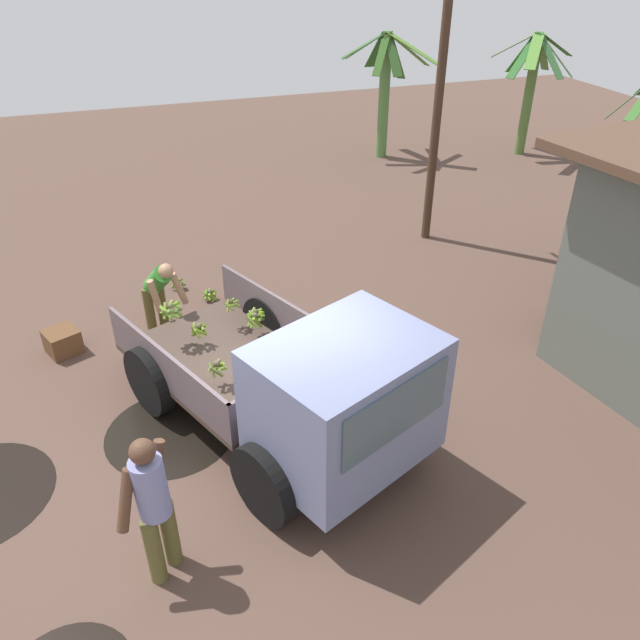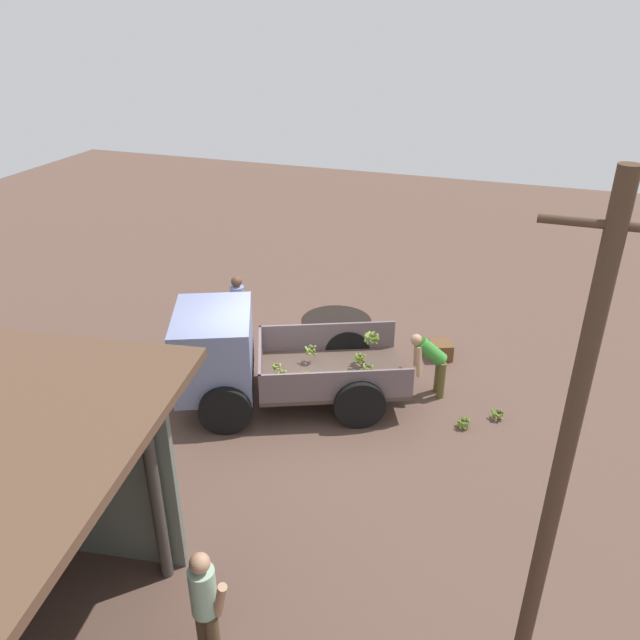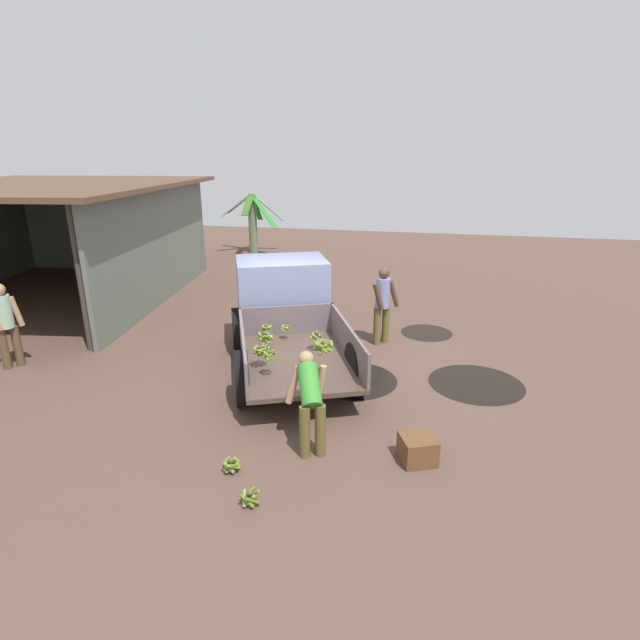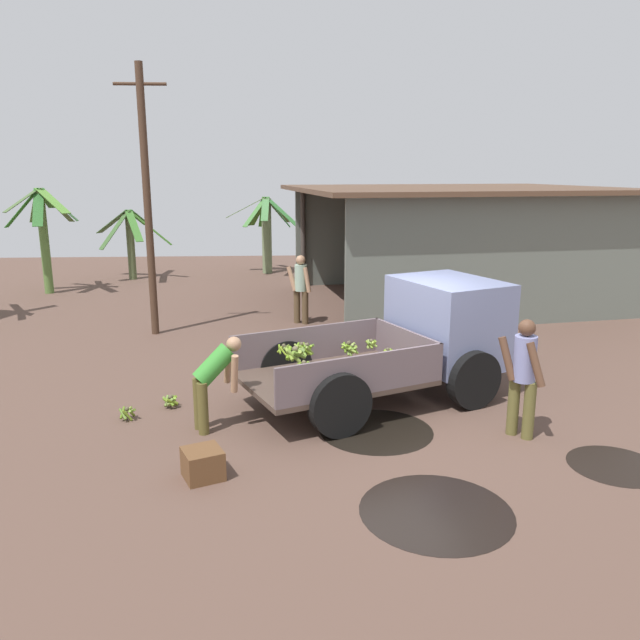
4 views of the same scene
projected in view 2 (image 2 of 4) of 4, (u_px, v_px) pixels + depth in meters
name	position (u px, v px, depth m)	size (l,w,h in m)	color
ground	(285.00, 394.00, 12.30)	(36.00, 36.00, 0.00)	brown
mud_patch_0	(320.00, 368.00, 13.15)	(1.65, 1.65, 0.01)	black
mud_patch_1	(224.00, 322.00, 15.05)	(1.19, 1.19, 0.01)	black
mud_patch_2	(336.00, 321.00, 15.12)	(1.71, 1.71, 0.01)	black
cargo_truck	(241.00, 356.00, 11.65)	(4.65, 3.40, 1.89)	#4C3B32
utility_pole	(559.00, 480.00, 5.67)	(1.11, 0.17, 5.89)	#463022
person_foreground_visitor	(238.00, 309.00, 13.55)	(0.58, 0.60, 1.71)	brown
person_worker_loading	(431.00, 360.00, 11.93)	(0.73, 0.70, 1.35)	brown
person_bystander_near_shed	(205.00, 603.00, 6.93)	(0.63, 0.46, 1.68)	brown
banana_bunch_on_ground_0	(498.00, 414.00, 11.51)	(0.27, 0.27, 0.21)	brown
banana_bunch_on_ground_1	(464.00, 422.00, 11.28)	(0.27, 0.26, 0.21)	brown
wooden_crate_0	(441.00, 350.00, 13.47)	(0.45, 0.45, 0.37)	brown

